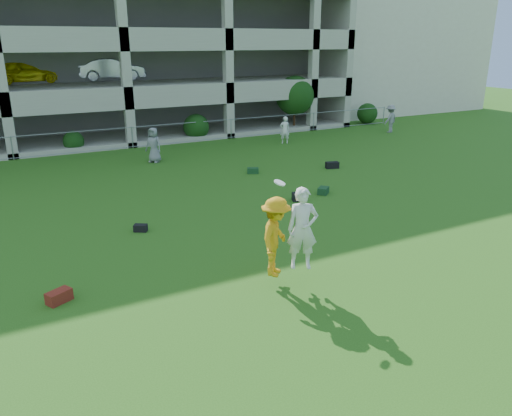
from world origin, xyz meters
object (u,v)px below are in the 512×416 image
bystander_f (390,119)px  parking_garage (91,34)px  frisbee_contest (283,235)px  crate_d (297,197)px  stucco_building (361,48)px  bystander_c (154,145)px  bystander_e (285,130)px

bystander_f → parking_garage: bearing=-52.8°
frisbee_contest → bystander_f: bearing=41.2°
bystander_f → crate_d: size_ratio=5.00×
crate_d → bystander_f: bearing=35.8°
stucco_building → frisbee_contest: 36.21m
bystander_f → crate_d: bearing=19.0°
bystander_c → bystander_e: size_ratio=1.10×
crate_d → frisbee_contest: frisbee_contest is taller
frisbee_contest → parking_garage: (1.06, 26.51, 4.70)m
bystander_c → stucco_building: bearing=80.3°
crate_d → frisbee_contest: size_ratio=0.15×
crate_d → frisbee_contest: (-3.94, -5.49, 1.16)m
stucco_building → bystander_e: bearing=-141.7°
bystander_f → parking_garage: (-15.95, 11.59, 5.14)m
bystander_c → frisbee_contest: size_ratio=0.71×
bystander_f → crate_d: (-13.07, -9.42, -0.72)m
bystander_e → parking_garage: bearing=-37.5°
stucco_building → bystander_f: stucco_building is taller
bystander_e → parking_garage: (-8.11, 11.48, 5.24)m
bystander_c → parking_garage: 13.52m
bystander_c → bystander_f: (15.89, 0.91, 0.02)m
crate_d → parking_garage: parking_garage is taller
frisbee_contest → crate_d: bearing=54.4°
stucco_building → bystander_c: bearing=-150.8°
stucco_building → parking_garage: 23.03m
bystander_e → bystander_f: (7.85, -0.11, 0.10)m
stucco_building → bystander_e: (-14.90, -11.78, -4.23)m
bystander_e → bystander_f: 7.85m
bystander_e → crate_d: (-5.23, -9.53, -0.62)m
stucco_building → parking_garage: (-23.01, -0.30, 1.01)m
bystander_e → bystander_f: bearing=-163.5°
frisbee_contest → bystander_c: bearing=85.4°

